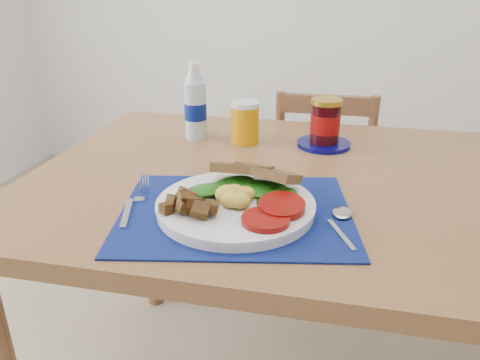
# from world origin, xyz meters

# --- Properties ---
(table) EXTENTS (1.40, 0.90, 0.75)m
(table) POSITION_xyz_m (0.00, 0.20, 0.67)
(table) COLOR brown
(table) RESTS_ON ground
(chair_far) EXTENTS (0.38, 0.36, 1.00)m
(chair_far) POSITION_xyz_m (-0.04, 0.84, 0.52)
(chair_far) COLOR #52301D
(chair_far) RESTS_ON ground
(placemat) EXTENTS (0.51, 0.43, 0.00)m
(placemat) POSITION_xyz_m (-0.18, -0.01, 0.75)
(placemat) COLOR black
(placemat) RESTS_ON table
(breakfast_plate) EXTENTS (0.31, 0.31, 0.07)m
(breakfast_plate) POSITION_xyz_m (-0.18, -0.02, 0.78)
(breakfast_plate) COLOR silver
(breakfast_plate) RESTS_ON placemat
(fork) EXTENTS (0.05, 0.17, 0.00)m
(fork) POSITION_xyz_m (-0.38, -0.03, 0.76)
(fork) COLOR #B2B5BA
(fork) RESTS_ON placemat
(spoon) EXTENTS (0.06, 0.16, 0.00)m
(spoon) POSITION_xyz_m (0.03, -0.01, 0.76)
(spoon) COLOR #B2B5BA
(spoon) RESTS_ON placemat
(water_bottle) EXTENTS (0.06, 0.06, 0.21)m
(water_bottle) POSITION_xyz_m (-0.39, 0.42, 0.84)
(water_bottle) COLOR #ADBFCC
(water_bottle) RESTS_ON table
(juice_glass) EXTENTS (0.08, 0.08, 0.11)m
(juice_glass) POSITION_xyz_m (-0.25, 0.41, 0.80)
(juice_glass) COLOR orange
(juice_glass) RESTS_ON table
(jam_on_saucer) EXTENTS (0.15, 0.15, 0.13)m
(jam_on_saucer) POSITION_xyz_m (-0.03, 0.43, 0.81)
(jam_on_saucer) COLOR #050551
(jam_on_saucer) RESTS_ON table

